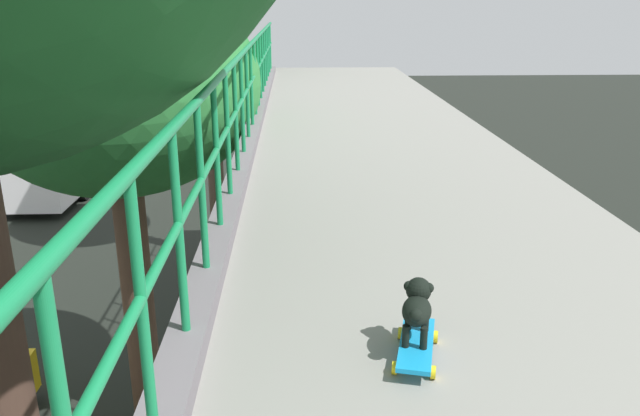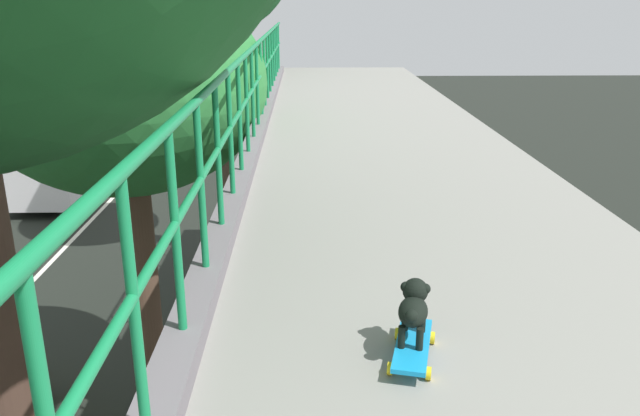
# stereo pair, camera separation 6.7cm
# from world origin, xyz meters

# --- Properties ---
(city_bus) EXTENTS (2.53, 10.67, 3.12)m
(city_bus) POSITION_xyz_m (-8.43, 25.42, 1.78)
(city_bus) COLOR white
(city_bus) RESTS_ON ground
(roadside_tree_far) EXTENTS (4.14, 4.14, 7.28)m
(roadside_tree_far) POSITION_xyz_m (-2.25, 9.85, 5.62)
(roadside_tree_far) COLOR brown
(roadside_tree_far) RESTS_ON ground
(toy_skateboard) EXTENTS (0.30, 0.54, 0.09)m
(toy_skateboard) POSITION_xyz_m (0.90, 3.37, 5.23)
(toy_skateboard) COLOR #1594DA
(toy_skateboard) RESTS_ON overpass_deck
(small_dog) EXTENTS (0.20, 0.34, 0.28)m
(small_dog) POSITION_xyz_m (0.90, 3.43, 5.42)
(small_dog) COLOR black
(small_dog) RESTS_ON toy_skateboard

